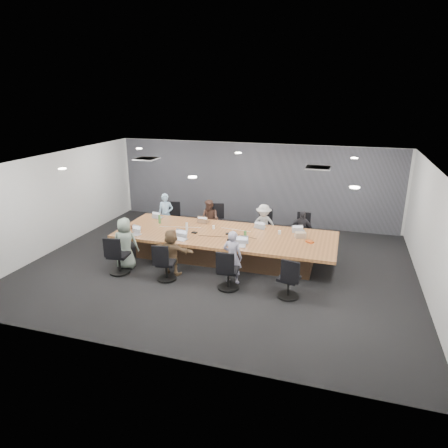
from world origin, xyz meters
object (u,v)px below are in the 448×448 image
(chair_1, at_px, (214,223))
(canvas_bag, at_px, (300,235))
(chair_2, at_px, (266,229))
(chair_3, at_px, (302,233))
(chair_7, at_px, (289,282))
(laptop_5, at_px, (180,239))
(laptop_4, at_px, (136,234))
(bottle_green_left, at_px, (159,219))
(laptop_1, at_px, (204,222))
(bottle_clear, at_px, (187,227))
(chair_4, at_px, (119,258))
(person_2, at_px, (264,225))
(snack_packet, at_px, (310,242))
(person_0, at_px, (166,214))
(person_1, at_px, (210,220))
(laptop_3, at_px, (299,231))
(person_5, at_px, (172,252))
(chair_5, at_px, (166,266))
(laptop_0, at_px, (158,217))
(person_6, at_px, (233,257))
(laptop_2, at_px, (260,227))
(stapler, at_px, (230,240))
(chair_0, at_px, (171,220))
(person_3, at_px, (301,230))
(mug_brown, at_px, (132,227))
(conference_table, at_px, (225,245))
(bottle_green_right, at_px, (245,236))
(person_4, at_px, (125,243))
(chair_6, at_px, (228,273))
(laptop_6, at_px, (239,246))

(chair_1, bearing_deg, canvas_bag, 140.95)
(chair_2, bearing_deg, chair_3, -166.27)
(chair_7, relative_size, laptop_5, 2.20)
(laptop_4, bearing_deg, bottle_green_left, 94.74)
(laptop_1, xyz_separation_m, bottle_clear, (-0.19, -0.88, 0.11))
(chair_3, xyz_separation_m, chair_4, (-4.24, -3.40, 0.04))
(person_2, bearing_deg, chair_4, -134.69)
(chair_1, bearing_deg, snack_packet, 138.66)
(person_0, height_order, laptop_1, person_0)
(person_1, bearing_deg, snack_packet, -10.64)
(chair_2, relative_size, laptop_3, 2.64)
(laptop_5, bearing_deg, chair_1, 97.38)
(person_2, bearing_deg, person_5, -122.72)
(chair_5, xyz_separation_m, laptop_0, (-1.42, 2.50, 0.37))
(person_6, height_order, canvas_bag, person_6)
(canvas_bag, bearing_deg, chair_5, -146.61)
(laptop_0, height_order, canvas_bag, canvas_bag)
(laptop_2, relative_size, stapler, 2.04)
(chair_0, height_order, person_3, person_3)
(chair_1, xyz_separation_m, laptop_3, (2.84, -0.90, 0.32))
(stapler, bearing_deg, mug_brown, 172.14)
(conference_table, distance_m, laptop_0, 2.57)
(laptop_3, bearing_deg, bottle_green_right, 27.95)
(chair_2, height_order, person_3, person_3)
(person_4, distance_m, snack_packet, 4.80)
(person_6, bearing_deg, laptop_3, -115.28)
(laptop_3, bearing_deg, person_5, 21.33)
(chair_0, xyz_separation_m, chair_3, (4.35, 0.00, 0.01))
(laptop_2, bearing_deg, person_5, 62.77)
(laptop_0, distance_m, laptop_5, 2.14)
(chair_1, relative_size, chair_7, 1.10)
(chair_2, relative_size, person_5, 0.67)
(chair_1, xyz_separation_m, laptop_5, (-0.09, -2.50, 0.32))
(chair_6, bearing_deg, person_5, 164.53)
(chair_2, distance_m, person_1, 1.76)
(snack_packet, bearing_deg, bottle_green_right, -167.21)
(laptop_2, bearing_deg, chair_2, -77.40)
(chair_5, bearing_deg, chair_0, 102.52)
(chair_1, bearing_deg, chair_2, 166.74)
(laptop_4, height_order, laptop_5, same)
(conference_table, relative_size, person_1, 4.70)
(laptop_1, bearing_deg, stapler, 137.98)
(snack_packet, bearing_deg, chair_0, 160.06)
(chair_0, distance_m, laptop_2, 3.36)
(chair_4, bearing_deg, snack_packet, 13.45)
(chair_3, bearing_deg, chair_0, 0.87)
(chair_2, distance_m, chair_3, 1.13)
(person_1, bearing_deg, bottle_green_left, -126.47)
(laptop_0, relative_size, stapler, 1.89)
(chair_6, distance_m, laptop_6, 0.97)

